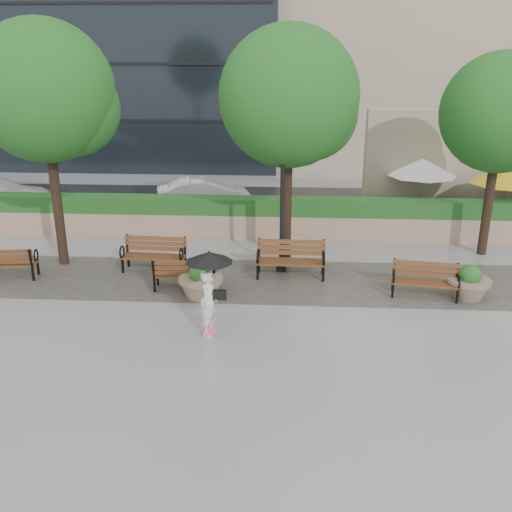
# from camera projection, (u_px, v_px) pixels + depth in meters

# --- Properties ---
(ground) EXTENTS (100.00, 100.00, 0.00)m
(ground) POSITION_uv_depth(u_px,v_px,m) (212.00, 330.00, 13.04)
(ground) COLOR gray
(ground) RESTS_ON ground
(cobble_strip) EXTENTS (28.00, 3.20, 0.01)m
(cobble_strip) POSITION_uv_depth(u_px,v_px,m) (227.00, 280.00, 15.85)
(cobble_strip) COLOR #383330
(cobble_strip) RESTS_ON ground
(hedge_wall) EXTENTS (24.00, 0.80, 1.35)m
(hedge_wall) POSITION_uv_depth(u_px,v_px,m) (239.00, 217.00, 19.38)
(hedge_wall) COLOR tan
(hedge_wall) RESTS_ON ground
(cafe_wall) EXTENTS (10.00, 0.60, 4.00)m
(cafe_wall) POSITION_uv_depth(u_px,v_px,m) (500.00, 165.00, 21.21)
(cafe_wall) COLOR tan
(cafe_wall) RESTS_ON ground
(cafe_hedge) EXTENTS (8.00, 0.50, 0.90)m
(cafe_hedge) POSITION_uv_depth(u_px,v_px,m) (500.00, 221.00, 19.70)
(cafe_hedge) COLOR #184819
(cafe_hedge) RESTS_ON ground
(asphalt_street) EXTENTS (40.00, 7.00, 0.00)m
(asphalt_street) POSITION_uv_depth(u_px,v_px,m) (248.00, 206.00, 23.36)
(asphalt_street) COLOR black
(asphalt_street) RESTS_ON ground
(bench_0) EXTENTS (1.80, 0.91, 0.93)m
(bench_0) POSITION_uv_depth(u_px,v_px,m) (5.00, 269.00, 15.86)
(bench_0) COLOR brown
(bench_0) RESTS_ON ground
(bench_1) EXTENTS (1.85, 0.82, 0.97)m
(bench_1) POSITION_uv_depth(u_px,v_px,m) (154.00, 262.00, 16.40)
(bench_1) COLOR brown
(bench_1) RESTS_ON ground
(bench_2) EXTENTS (1.70, 0.74, 0.89)m
(bench_2) POSITION_uv_depth(u_px,v_px,m) (185.00, 280.00, 15.16)
(bench_2) COLOR brown
(bench_2) RESTS_ON ground
(bench_3) EXTENTS (1.93, 0.79, 1.03)m
(bench_3) POSITION_uv_depth(u_px,v_px,m) (291.00, 267.00, 15.95)
(bench_3) COLOR brown
(bench_3) RESTS_ON ground
(bench_4) EXTENTS (1.75, 0.92, 0.89)m
(bench_4) POSITION_uv_depth(u_px,v_px,m) (424.00, 287.00, 14.67)
(bench_4) COLOR brown
(bench_4) RESTS_ON ground
(planter_left) EXTENTS (1.14, 1.14, 0.96)m
(planter_left) POSITION_uv_depth(u_px,v_px,m) (201.00, 284.00, 14.61)
(planter_left) COLOR #7F6B56
(planter_left) RESTS_ON ground
(planter_right) EXTENTS (1.10, 1.10, 0.92)m
(planter_right) POSITION_uv_depth(u_px,v_px,m) (469.00, 285.00, 14.57)
(planter_right) COLOR #7F6B56
(planter_right) RESTS_ON ground
(lamppost) EXTENTS (0.28, 0.28, 4.21)m
(lamppost) POSITION_uv_depth(u_px,v_px,m) (282.00, 209.00, 15.87)
(lamppost) COLOR black
(lamppost) RESTS_ON ground
(tree_0) EXTENTS (3.86, 3.84, 6.89)m
(tree_0) POSITION_uv_depth(u_px,v_px,m) (51.00, 96.00, 15.50)
(tree_0) COLOR black
(tree_0) RESTS_ON ground
(tree_1) EXTENTS (3.91, 3.90, 6.76)m
(tree_1) POSITION_uv_depth(u_px,v_px,m) (294.00, 101.00, 15.76)
(tree_1) COLOR black
(tree_1) RESTS_ON ground
(tree_2) EXTENTS (3.55, 3.47, 6.06)m
(tree_2) POSITION_uv_depth(u_px,v_px,m) (505.00, 117.00, 16.53)
(tree_2) COLOR black
(tree_2) RESTS_ON ground
(patio_umb_white) EXTENTS (2.50, 2.50, 2.30)m
(patio_umb_white) POSITION_uv_depth(u_px,v_px,m) (422.00, 168.00, 20.70)
(patio_umb_white) COLOR black
(patio_umb_white) RESTS_ON ground
(patio_umb_yellow_a) EXTENTS (2.50, 2.50, 2.30)m
(patio_umb_yellow_a) POSITION_uv_depth(u_px,v_px,m) (508.00, 175.00, 19.48)
(patio_umb_yellow_a) COLOR black
(patio_umb_yellow_a) RESTS_ON ground
(car_right) EXTENTS (3.91, 2.20, 1.22)m
(car_right) POSITION_uv_depth(u_px,v_px,m) (204.00, 194.00, 22.78)
(car_right) COLOR silver
(car_right) RESTS_ON ground
(pedestrian) EXTENTS (1.05, 1.05, 1.93)m
(pedestrian) POSITION_uv_depth(u_px,v_px,m) (209.00, 285.00, 12.49)
(pedestrian) COLOR beige
(pedestrian) RESTS_ON ground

